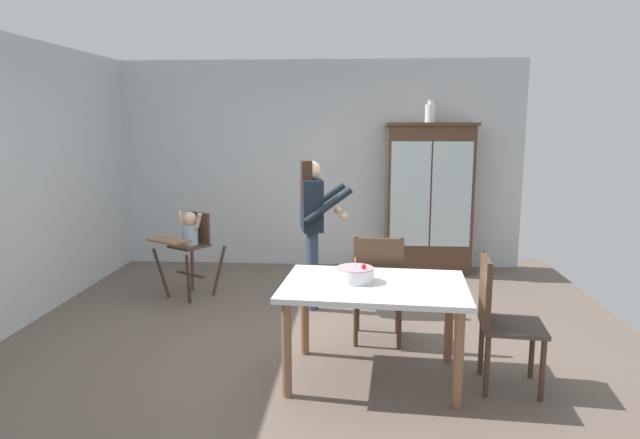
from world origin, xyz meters
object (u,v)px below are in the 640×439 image
(ceramic_vase, at_px, (430,113))
(dining_chair_far_side, at_px, (378,282))
(high_chair_with_toddler, at_px, (189,238))
(birthday_cake, at_px, (355,274))
(dining_chair_right_end, at_px, (498,313))
(dining_table, at_px, (374,297))
(china_cabinet, at_px, (429,198))
(adult_person, at_px, (313,216))

(ceramic_vase, relative_size, dining_chair_far_side, 0.28)
(high_chair_with_toddler, xyz_separation_m, birthday_cake, (1.82, -1.85, 0.14))
(birthday_cake, relative_size, dining_chair_far_side, 0.29)
(high_chair_with_toddler, distance_m, dining_chair_right_end, 3.46)
(dining_table, bearing_deg, high_chair_with_toddler, 135.85)
(china_cabinet, xyz_separation_m, adult_person, (-1.36, -1.55, 0.01))
(adult_person, xyz_separation_m, birthday_cake, (0.44, -1.58, -0.17))
(ceramic_vase, distance_m, birthday_cake, 3.48)
(china_cabinet, relative_size, ceramic_vase, 7.04)
(china_cabinet, height_order, dining_chair_right_end, china_cabinet)
(adult_person, height_order, dining_chair_far_side, adult_person)
(ceramic_vase, bearing_deg, dining_chair_right_end, -87.75)
(high_chair_with_toddler, xyz_separation_m, dining_chair_far_side, (2.01, -1.22, -0.10))
(adult_person, bearing_deg, dining_chair_right_end, -150.14)
(china_cabinet, relative_size, dining_chair_far_side, 1.98)
(china_cabinet, xyz_separation_m, dining_chair_far_side, (-0.72, -2.49, -0.40))
(high_chair_with_toddler, height_order, dining_chair_far_side, dining_chair_far_side)
(dining_chair_far_side, bearing_deg, ceramic_vase, -103.58)
(adult_person, distance_m, birthday_cake, 1.65)
(china_cabinet, bearing_deg, dining_chair_right_end, -87.96)
(ceramic_vase, xyz_separation_m, dining_table, (-0.76, -3.18, -1.38))
(adult_person, relative_size, dining_chair_far_side, 1.59)
(dining_table, bearing_deg, ceramic_vase, 76.50)
(dining_table, height_order, dining_chair_far_side, dining_chair_far_side)
(adult_person, bearing_deg, ceramic_vase, -52.21)
(dining_table, bearing_deg, china_cabinet, 76.28)
(ceramic_vase, bearing_deg, dining_table, -103.50)
(ceramic_vase, xyz_separation_m, dining_chair_right_end, (0.13, -3.24, -1.46))
(ceramic_vase, relative_size, dining_chair_right_end, 0.28)
(adult_person, distance_m, dining_table, 1.76)
(high_chair_with_toddler, bearing_deg, dining_chair_right_end, -2.22)
(china_cabinet, distance_m, adult_person, 2.06)
(dining_chair_right_end, bearing_deg, high_chair_with_toddler, 61.42)
(dining_chair_far_side, bearing_deg, dining_chair_right_end, 140.44)
(china_cabinet, distance_m, dining_chair_right_end, 3.27)
(adult_person, bearing_deg, china_cabinet, -52.53)
(birthday_cake, bearing_deg, adult_person, 105.67)
(dining_table, bearing_deg, adult_person, 109.79)
(dining_chair_far_side, bearing_deg, dining_table, 87.57)
(high_chair_with_toddler, bearing_deg, ceramic_vase, 57.53)
(birthday_cake, xyz_separation_m, dining_chair_right_end, (1.03, -0.11, -0.24))
(adult_person, bearing_deg, dining_table, -171.47)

